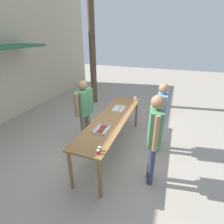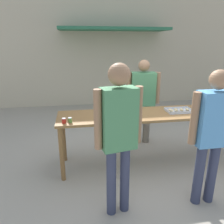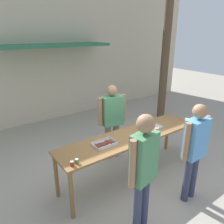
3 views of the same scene
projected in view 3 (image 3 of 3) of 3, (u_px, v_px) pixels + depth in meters
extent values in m
plane|color=#A39989|center=(130.00, 175.00, 4.48)|extent=(24.00, 24.00, 0.00)
cube|color=beige|center=(48.00, 49.00, 6.73)|extent=(12.00, 0.12, 4.50)
cube|color=#2D704C|center=(54.00, 45.00, 6.26)|extent=(3.20, 1.00, 0.08)
cube|color=brown|center=(131.00, 136.00, 4.17)|extent=(2.99, 0.72, 0.04)
cylinder|color=brown|center=(72.00, 195.00, 3.31)|extent=(0.07, 0.07, 0.87)
cylinder|color=brown|center=(188.00, 142.00, 4.89)|extent=(0.07, 0.07, 0.87)
cylinder|color=brown|center=(56.00, 176.00, 3.77)|extent=(0.07, 0.07, 0.87)
cylinder|color=brown|center=(167.00, 133.00, 5.34)|extent=(0.07, 0.07, 0.87)
cube|color=silver|center=(104.00, 144.00, 3.82)|extent=(0.41, 0.27, 0.01)
cube|color=silver|center=(108.00, 146.00, 3.72)|extent=(0.41, 0.01, 0.03)
cube|color=silver|center=(100.00, 140.00, 3.91)|extent=(0.41, 0.01, 0.03)
cube|color=silver|center=(94.00, 147.00, 3.70)|extent=(0.01, 0.27, 0.03)
cube|color=silver|center=(113.00, 140.00, 3.92)|extent=(0.01, 0.27, 0.03)
cylinder|color=brown|center=(96.00, 146.00, 3.73)|extent=(0.03, 0.11, 0.02)
cylinder|color=brown|center=(98.00, 145.00, 3.75)|extent=(0.04, 0.15, 0.03)
cylinder|color=brown|center=(100.00, 145.00, 3.77)|extent=(0.04, 0.12, 0.03)
cylinder|color=brown|center=(102.00, 144.00, 3.79)|extent=(0.03, 0.13, 0.03)
cylinder|color=brown|center=(103.00, 144.00, 3.81)|extent=(0.04, 0.12, 0.03)
cylinder|color=brown|center=(105.00, 143.00, 3.82)|extent=(0.03, 0.12, 0.02)
cylinder|color=brown|center=(106.00, 142.00, 3.85)|extent=(0.03, 0.12, 0.02)
cylinder|color=brown|center=(109.00, 142.00, 3.87)|extent=(0.04, 0.14, 0.03)
cylinder|color=brown|center=(110.00, 141.00, 3.89)|extent=(0.03, 0.13, 0.02)
cylinder|color=brown|center=(112.00, 141.00, 3.90)|extent=(0.02, 0.13, 0.02)
cube|color=silver|center=(151.00, 128.00, 4.45)|extent=(0.43, 0.27, 0.01)
cube|color=silver|center=(156.00, 129.00, 4.35)|extent=(0.43, 0.01, 0.03)
cube|color=silver|center=(146.00, 125.00, 4.55)|extent=(0.43, 0.01, 0.03)
cube|color=silver|center=(143.00, 130.00, 4.33)|extent=(0.01, 0.27, 0.03)
cube|color=silver|center=(158.00, 125.00, 4.56)|extent=(0.01, 0.27, 0.03)
ellipsoid|color=#D6B77F|center=(146.00, 129.00, 4.36)|extent=(0.08, 0.12, 0.05)
ellipsoid|color=#D6B77F|center=(149.00, 128.00, 4.42)|extent=(0.06, 0.11, 0.05)
ellipsoid|color=#D6B77F|center=(152.00, 126.00, 4.48)|extent=(0.05, 0.11, 0.04)
ellipsoid|color=#D6B77F|center=(156.00, 125.00, 4.53)|extent=(0.06, 0.11, 0.04)
cylinder|color=#B22319|center=(72.00, 164.00, 3.21)|extent=(0.06, 0.06, 0.07)
cylinder|color=#B2B2B7|center=(72.00, 162.00, 3.19)|extent=(0.06, 0.06, 0.01)
cylinder|color=#567A38|center=(77.00, 161.00, 3.26)|extent=(0.06, 0.06, 0.07)
cylinder|color=#B2B2B7|center=(77.00, 159.00, 3.25)|extent=(0.06, 0.06, 0.01)
cylinder|color=#DBC67A|center=(186.00, 121.00, 4.71)|extent=(0.08, 0.08, 0.10)
cylinder|color=#756B5B|center=(108.00, 142.00, 4.98)|extent=(0.14, 0.14, 0.82)
cylinder|color=#756B5B|center=(116.00, 140.00, 5.07)|extent=(0.14, 0.14, 0.82)
cube|color=#478456|center=(112.00, 111.00, 4.77)|extent=(0.49, 0.31, 0.65)
sphere|color=#936B4C|center=(112.00, 90.00, 4.61)|extent=(0.22, 0.22, 0.22)
cylinder|color=#936B4C|center=(100.00, 112.00, 4.63)|extent=(0.11, 0.11, 0.62)
cylinder|color=#936B4C|center=(123.00, 108.00, 4.89)|extent=(0.11, 0.11, 0.62)
cylinder|color=#333851|center=(145.00, 202.00, 3.17)|extent=(0.12, 0.12, 0.88)
cylinder|color=#333851|center=(137.00, 209.00, 3.05)|extent=(0.12, 0.12, 0.88)
cube|color=#478456|center=(144.00, 158.00, 2.84)|extent=(0.42, 0.28, 0.70)
sphere|color=#936B4C|center=(146.00, 124.00, 2.67)|extent=(0.24, 0.24, 0.24)
cylinder|color=#936B4C|center=(154.00, 150.00, 2.99)|extent=(0.09, 0.09, 0.66)
cylinder|color=#936B4C|center=(133.00, 164.00, 2.67)|extent=(0.09, 0.09, 0.66)
cylinder|color=#333851|center=(193.00, 176.00, 3.80)|extent=(0.12, 0.12, 0.84)
cylinder|color=#333851|center=(187.00, 180.00, 3.69)|extent=(0.12, 0.12, 0.84)
cube|color=#5193D1|center=(196.00, 138.00, 3.48)|extent=(0.41, 0.23, 0.66)
sphere|color=#936B4C|center=(200.00, 111.00, 3.32)|extent=(0.23, 0.23, 0.23)
cylinder|color=#936B4C|center=(205.00, 133.00, 3.62)|extent=(0.09, 0.09, 0.63)
cylinder|color=#936B4C|center=(187.00, 142.00, 3.34)|extent=(0.09, 0.09, 0.63)
cylinder|color=brown|center=(168.00, 20.00, 6.52)|extent=(0.25, 0.25, 6.17)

